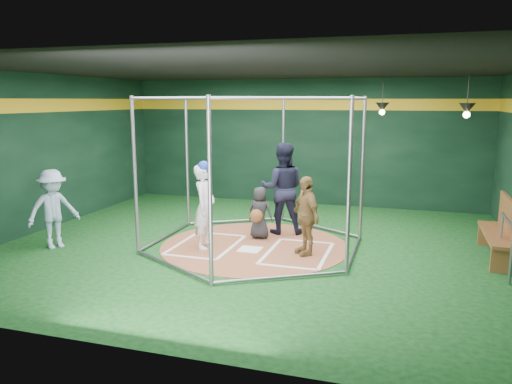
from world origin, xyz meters
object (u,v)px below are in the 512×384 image
(umpire, at_px, (282,188))
(dugout_bench, at_px, (503,229))
(visitor_leopard, at_px, (306,216))
(batter_figure, at_px, (205,205))

(umpire, relative_size, dugout_bench, 1.03)
(visitor_leopard, bearing_deg, umpire, 170.96)
(batter_figure, xyz_separation_m, umpire, (1.19, 1.56, 0.13))
(batter_figure, bearing_deg, umpire, 52.60)
(batter_figure, distance_m, umpire, 1.96)
(visitor_leopard, height_order, dugout_bench, visitor_leopard)
(batter_figure, bearing_deg, visitor_leopard, 4.87)
(umpire, height_order, dugout_bench, umpire)
(dugout_bench, bearing_deg, batter_figure, -169.74)
(batter_figure, relative_size, umpire, 0.87)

